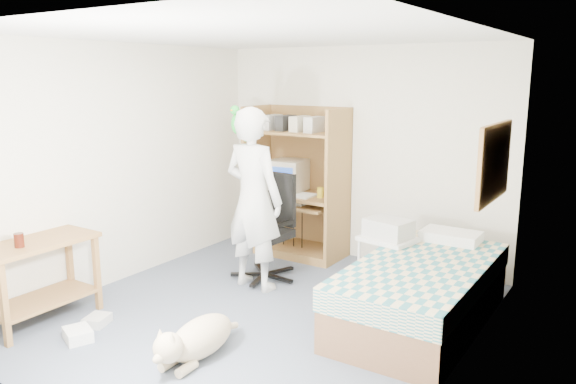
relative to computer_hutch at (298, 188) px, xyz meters
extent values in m
plane|color=#4B5566|center=(0.70, -1.74, -0.82)|extent=(4.00, 4.00, 0.00)
cube|color=white|center=(0.70, 0.26, 0.43)|extent=(3.60, 0.02, 2.50)
cube|color=white|center=(2.50, -1.74, 0.43)|extent=(0.02, 4.00, 2.50)
cube|color=white|center=(-1.10, -1.74, 0.43)|extent=(0.02, 4.00, 2.50)
cube|color=white|center=(0.70, -1.74, 1.68)|extent=(3.60, 4.00, 0.02)
cube|color=brown|center=(-0.58, -0.04, 0.08)|extent=(0.04, 0.60, 1.80)
cube|color=brown|center=(0.58, -0.04, 0.08)|extent=(0.04, 0.60, 1.80)
cube|color=brown|center=(0.00, 0.25, 0.08)|extent=(1.20, 0.02, 1.80)
cube|color=brown|center=(0.00, -0.04, -0.08)|extent=(1.12, 0.60, 0.04)
cube|color=brown|center=(0.00, -0.12, -0.18)|extent=(1.00, 0.50, 0.03)
cube|color=brown|center=(0.00, -0.04, 0.68)|extent=(1.12, 0.55, 0.03)
cube|color=brown|center=(0.00, -0.04, -0.77)|extent=(1.12, 0.60, 0.10)
cube|color=brown|center=(2.00, -1.14, -0.64)|extent=(1.00, 2.00, 0.36)
cube|color=teal|center=(2.00, -1.14, -0.36)|extent=(1.02, 2.02, 0.20)
cube|color=white|center=(2.00, -0.34, -0.22)|extent=(0.55, 0.35, 0.12)
cube|color=olive|center=(-0.85, -2.94, -0.09)|extent=(0.50, 1.00, 0.04)
cube|color=olive|center=(-0.65, -3.39, -0.47)|extent=(0.05, 0.05, 0.70)
cube|color=olive|center=(-1.05, -2.49, -0.47)|extent=(0.05, 0.05, 0.70)
cube|color=olive|center=(-0.65, -2.49, -0.47)|extent=(0.05, 0.05, 0.70)
cube|color=olive|center=(-0.85, -2.94, -0.62)|extent=(0.46, 0.92, 0.03)
cube|color=olive|center=(2.48, -0.84, 0.63)|extent=(0.03, 0.90, 0.60)
cube|color=olive|center=(2.47, -0.84, 0.94)|extent=(0.04, 0.94, 0.04)
cube|color=olive|center=(2.47, -0.84, 0.32)|extent=(0.04, 0.94, 0.04)
cylinder|color=black|center=(0.19, -0.97, -0.78)|extent=(0.63, 0.63, 0.06)
cylinder|color=black|center=(0.19, -0.97, -0.58)|extent=(0.06, 0.06, 0.42)
cube|color=black|center=(0.19, -0.97, -0.33)|extent=(0.52, 0.52, 0.08)
cube|color=black|center=(0.20, -0.72, 0.02)|extent=(0.45, 0.09, 0.58)
cube|color=black|center=(-0.08, -0.95, -0.17)|extent=(0.06, 0.32, 0.04)
cube|color=black|center=(0.45, -0.98, -0.17)|extent=(0.06, 0.32, 0.04)
imported|color=silver|center=(0.24, -1.22, 0.11)|extent=(0.71, 0.49, 1.87)
ellipsoid|color=#148D25|center=(0.04, -1.20, 0.87)|extent=(0.14, 0.14, 0.22)
sphere|color=#148D25|center=(0.03, -1.24, 1.00)|extent=(0.09, 0.09, 0.09)
cone|color=orange|center=(0.03, -1.29, 1.00)|extent=(0.04, 0.04, 0.04)
cylinder|color=#148D25|center=(0.04, -1.14, 0.74)|extent=(0.04, 0.15, 0.13)
ellipsoid|color=beige|center=(0.76, -2.63, -0.67)|extent=(0.35, 0.68, 0.30)
sphere|color=beige|center=(0.78, -3.00, -0.60)|extent=(0.22, 0.22, 0.22)
cone|color=beige|center=(0.72, -3.02, -0.49)|extent=(0.07, 0.07, 0.08)
cone|color=beige|center=(0.83, -3.02, -0.49)|extent=(0.07, 0.07, 0.08)
ellipsoid|color=beige|center=(0.78, -3.10, -0.63)|extent=(0.08, 0.12, 0.07)
cylinder|color=beige|center=(0.75, -2.27, -0.73)|extent=(0.07, 0.22, 0.11)
cube|color=silver|center=(1.49, -0.69, -0.24)|extent=(0.57, 0.49, 0.04)
cube|color=silver|center=(1.49, -0.69, -0.67)|extent=(0.53, 0.45, 0.03)
cylinder|color=silver|center=(1.26, -0.86, -0.53)|extent=(0.03, 0.03, 0.58)
cylinder|color=silver|center=(1.71, -0.86, -0.53)|extent=(0.03, 0.03, 0.58)
cylinder|color=silver|center=(1.26, -0.52, -0.53)|extent=(0.03, 0.03, 0.58)
cylinder|color=silver|center=(1.71, -0.52, -0.53)|extent=(0.03, 0.03, 0.58)
cube|color=#B5B5B0|center=(1.49, -0.69, -0.13)|extent=(0.47, 0.40, 0.18)
cube|color=beige|center=(-0.14, 0.01, 0.14)|extent=(0.45, 0.47, 0.38)
cube|color=navy|center=(-0.12, -0.20, 0.14)|extent=(0.32, 0.05, 0.26)
cube|color=beige|center=(-0.03, -0.16, -0.15)|extent=(0.45, 0.17, 0.03)
cylinder|color=yellow|center=(0.37, -0.09, 0.00)|extent=(0.08, 0.08, 0.12)
cylinder|color=#3B1209|center=(-0.80, -3.12, -0.01)|extent=(0.08, 0.08, 0.12)
cube|color=white|center=(-0.27, -3.01, -0.77)|extent=(0.31, 0.28, 0.10)
cube|color=beige|center=(-0.38, -2.72, -0.78)|extent=(0.24, 0.27, 0.08)
camera|label=1|loc=(3.56, -5.68, 1.35)|focal=35.00mm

